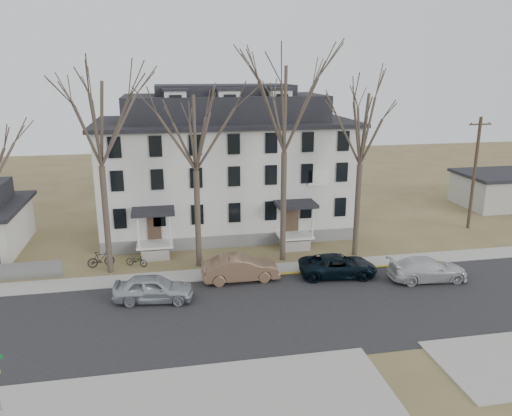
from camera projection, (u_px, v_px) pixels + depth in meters
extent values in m
plane|color=olive|center=(308.00, 328.00, 26.54)|extent=(120.00, 120.00, 0.00)
cube|color=#27272A|center=(298.00, 311.00, 28.43)|extent=(120.00, 10.00, 0.04)
cube|color=#A09F97|center=(274.00, 270.00, 34.11)|extent=(120.00, 2.00, 0.08)
cube|color=#A09F97|center=(154.00, 407.00, 20.38)|extent=(20.00, 5.00, 0.08)
cube|color=gold|center=(349.00, 270.00, 34.15)|extent=(14.00, 0.25, 0.06)
cube|color=slate|center=(226.00, 222.00, 43.07)|extent=(20.00, 10.00, 1.00)
cube|color=silver|center=(226.00, 171.00, 41.85)|extent=(20.00, 10.00, 8.00)
cube|color=black|center=(225.00, 122.00, 40.73)|extent=(20.80, 10.80, 0.30)
cube|color=black|center=(224.00, 107.00, 40.42)|extent=(16.00, 7.00, 2.00)
cube|color=black|center=(224.00, 90.00, 40.04)|extent=(11.00, 4.50, 0.80)
cube|color=white|center=(155.00, 244.00, 36.22)|extent=(2.60, 2.00, 0.16)
cube|color=white|center=(295.00, 235.00, 38.10)|extent=(2.60, 2.00, 0.16)
cube|color=white|center=(318.00, 178.00, 38.15)|extent=(1.60, 0.08, 1.20)
cube|color=#A09F97|center=(502.00, 191.00, 49.70)|extent=(8.00, 6.00, 3.00)
cube|color=black|center=(504.00, 174.00, 49.24)|extent=(8.50, 6.50, 0.30)
cylinder|color=#473B31|center=(106.00, 221.00, 32.85)|extent=(0.40, 0.40, 7.28)
cylinder|color=#473B31|center=(198.00, 219.00, 34.00)|extent=(0.40, 0.40, 6.76)
cylinder|color=#473B31|center=(283.00, 208.00, 34.93)|extent=(0.40, 0.40, 7.80)
cylinder|color=#473B31|center=(357.00, 211.00, 36.06)|extent=(0.40, 0.40, 6.76)
cylinder|color=#3D3023|center=(474.00, 174.00, 41.80)|extent=(0.28, 0.28, 9.50)
cube|color=#3D3023|center=(480.00, 124.00, 40.68)|extent=(2.00, 0.12, 0.12)
imported|color=#ABB2BA|center=(154.00, 289.00, 29.38)|extent=(4.89, 2.50, 1.59)
imported|color=brown|center=(240.00, 269.00, 32.23)|extent=(5.02, 1.84, 1.64)
imported|color=black|center=(338.00, 266.00, 32.93)|extent=(5.37, 2.94, 1.43)
imported|color=silver|center=(428.00, 270.00, 32.30)|extent=(5.23, 2.43, 1.48)
imported|color=black|center=(137.00, 261.00, 34.60)|extent=(1.67, 1.19, 0.84)
imported|color=black|center=(101.00, 260.00, 34.49)|extent=(1.90, 0.89, 1.10)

